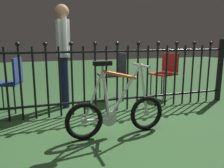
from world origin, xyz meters
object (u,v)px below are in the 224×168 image
at_px(chair_navy, 12,79).
at_px(bicycle, 117,111).
at_px(chair_red, 166,70).
at_px(chair_charcoal, 115,71).
at_px(person_visitor, 63,47).

bearing_deg(chair_navy, bicycle, -48.46).
xyz_separation_m(bicycle, chair_navy, (-1.24, 1.40, 0.22)).
xyz_separation_m(bicycle, chair_red, (1.56, 1.46, 0.23)).
relative_size(bicycle, chair_navy, 1.46).
bearing_deg(chair_red, bicycle, -136.90).
height_order(bicycle, chair_navy, bicycle).
relative_size(bicycle, chair_red, 1.45).
height_order(chair_charcoal, chair_red, chair_charcoal).
height_order(bicycle, chair_charcoal, bicycle).
height_order(chair_red, person_visitor, person_visitor).
xyz_separation_m(chair_navy, person_visitor, (0.81, 0.00, 0.49)).
relative_size(chair_charcoal, chair_navy, 1.04).
height_order(bicycle, person_visitor, person_visitor).
relative_size(chair_charcoal, chair_red, 1.03).
bearing_deg(chair_charcoal, chair_red, -4.29).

